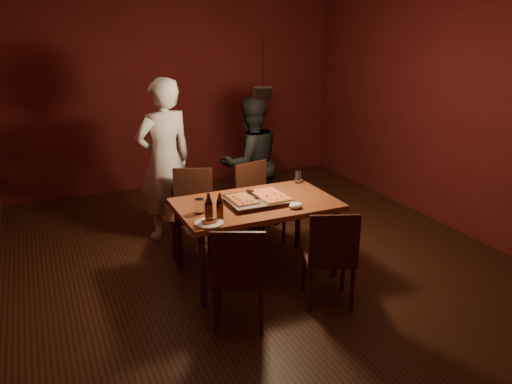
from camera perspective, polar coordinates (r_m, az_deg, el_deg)
name	(u,v)px	position (r m, az deg, el deg)	size (l,w,h in m)	color
room_shell	(263,130)	(4.72, 0.78, 7.05)	(6.00, 6.00, 6.00)	#3D1D10
dining_table	(256,209)	(4.75, 0.00, -1.98)	(1.50, 0.90, 0.75)	brown
chair_far_left	(193,203)	(5.35, -7.24, -1.28)	(0.55, 0.55, 0.49)	#38190F
chair_far_right	(257,195)	(5.55, 0.07, -0.39)	(0.50, 0.50, 0.49)	#38190F
chair_near_left	(238,269)	(3.95, -2.02, -8.74)	(0.56, 0.56, 0.49)	#38190F
chair_near_right	(331,250)	(4.30, 8.55, -6.54)	(0.54, 0.54, 0.49)	#38190F
pizza_tray	(256,200)	(4.69, -0.01, -0.97)	(0.55, 0.45, 0.05)	silver
pizza_meat	(242,199)	(4.63, -1.60, -0.80)	(0.22, 0.34, 0.02)	maroon
pizza_cheese	(270,195)	(4.74, 1.63, -0.34)	(0.27, 0.42, 0.02)	gold
spatula	(256,196)	(4.70, 0.04, -0.42)	(0.09, 0.24, 0.04)	silver
beer_bottle_a	(209,208)	(4.22, -5.42, -1.84)	(0.07, 0.07, 0.26)	black
beer_bottle_b	(220,206)	(4.29, -4.16, -1.64)	(0.06, 0.06, 0.23)	black
water_glass_left	(200,206)	(4.46, -6.47, -1.61)	(0.08, 0.08, 0.13)	silver
water_glass_right	(298,177)	(5.28, 4.82, 1.69)	(0.06, 0.06, 0.13)	silver
plate_slice	(209,223)	(4.23, -5.39, -3.55)	(0.24, 0.24, 0.03)	white
napkin	(296,205)	(4.57, 4.57, -1.54)	(0.13, 0.10, 0.05)	white
diner_white	(165,160)	(5.64, -10.39, 3.58)	(0.66, 0.44, 1.82)	silver
diner_dark	(251,163)	(5.91, -0.61, 3.33)	(0.76, 0.59, 1.57)	black
pendant_lamp	(263,92)	(4.66, 0.80, 11.40)	(0.18, 0.18, 1.10)	black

